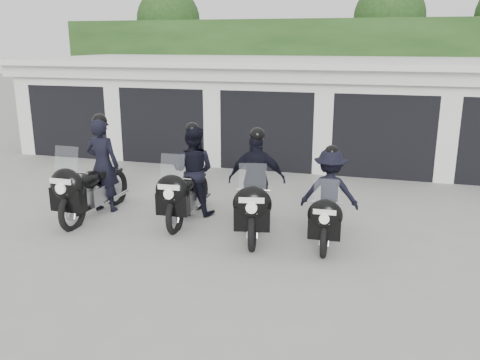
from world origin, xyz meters
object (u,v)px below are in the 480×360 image
(police_bike_b, at_px, (190,177))
(police_bike_d, at_px, (329,199))
(police_bike_a, at_px, (94,176))
(police_bike_c, at_px, (256,187))

(police_bike_b, bearing_deg, police_bike_d, -9.75)
(police_bike_a, height_order, police_bike_c, police_bike_a)
(police_bike_d, bearing_deg, police_bike_b, 169.58)
(police_bike_a, distance_m, police_bike_b, 1.97)
(police_bike_c, bearing_deg, police_bike_d, -11.77)
(police_bike_a, xyz_separation_m, police_bike_b, (1.91, 0.45, -0.01))
(police_bike_a, bearing_deg, police_bike_b, 14.41)
(police_bike_d, bearing_deg, police_bike_a, 178.24)
(police_bike_b, relative_size, police_bike_c, 1.00)
(police_bike_a, relative_size, police_bike_b, 1.07)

